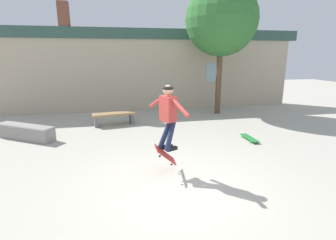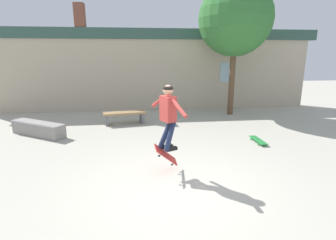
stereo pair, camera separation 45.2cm
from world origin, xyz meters
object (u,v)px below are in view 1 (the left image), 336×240
(skateboard_flipping, at_px, (166,155))
(skateboard_resting, at_px, (249,138))
(tree_right, at_px, (221,20))
(skate_ledge, at_px, (25,132))
(park_bench, at_px, (114,116))
(skater, at_px, (168,112))

(skateboard_flipping, xyz_separation_m, skateboard_resting, (3.02, 1.80, -0.37))
(tree_right, height_order, skateboard_flipping, tree_right)
(tree_right, height_order, skate_ledge, tree_right)
(skateboard_resting, bearing_deg, park_bench, 56.74)
(skater, distance_m, skateboard_flipping, 1.00)
(skate_ledge, bearing_deg, skater, -8.47)
(skateboard_resting, bearing_deg, skate_ledge, 77.57)
(skateboard_flipping, bearing_deg, tree_right, 18.12)
(skateboard_flipping, bearing_deg, skateboard_resting, -9.16)
(tree_right, xyz_separation_m, skateboard_flipping, (-3.51, -5.63, -3.57))
(park_bench, relative_size, skater, 1.18)
(skater, relative_size, skateboard_flipping, 2.12)
(skate_ledge, xyz_separation_m, skater, (3.88, -3.43, 1.21))
(park_bench, xyz_separation_m, skateboard_flipping, (1.09, -4.51, 0.10))
(park_bench, bearing_deg, skateboard_resting, -42.80)
(tree_right, height_order, skateboard_resting, tree_right)
(skater, bearing_deg, skate_ledge, 113.78)
(skate_ledge, bearing_deg, skateboard_flipping, -7.91)
(tree_right, relative_size, skateboard_resting, 6.44)
(tree_right, bearing_deg, park_bench, -166.28)
(skater, height_order, skateboard_flipping, skater)
(tree_right, relative_size, park_bench, 3.37)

